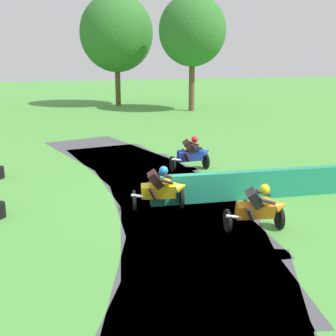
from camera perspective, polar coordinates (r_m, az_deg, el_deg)
name	(u,v)px	position (r m, az deg, el deg)	size (l,w,h in m)	color
ground_plane	(176,204)	(13.87, 1.00, -4.52)	(120.00, 120.00, 0.00)	#4C933D
track_asphalt	(157,205)	(13.75, -1.39, -4.68)	(7.14, 23.58, 0.01)	#47474C
safety_barrier	(336,179)	(15.83, 20.51, -1.32)	(0.30, 12.42, 0.90)	#1E8466
motorcycle_lead_orange	(259,208)	(11.84, 11.39, -4.99)	(1.70, 0.95, 1.42)	black
motorcycle_chase_yellow	(161,189)	(13.13, -0.90, -2.65)	(1.71, 0.94, 1.43)	black
motorcycle_trailing_blue	(192,154)	(17.58, 3.04, 1.81)	(1.68, 0.79, 1.43)	black
tree_far_left	(192,31)	(35.43, 3.11, 16.96)	(5.08, 5.08, 8.70)	brown
tree_far_right	(116,33)	(39.03, -6.54, 16.60)	(6.04, 6.04, 9.14)	brown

